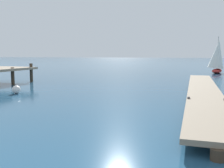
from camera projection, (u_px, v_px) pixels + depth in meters
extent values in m
cube|color=gray|center=(203.00, 90.00, 16.20)|extent=(2.29, 21.01, 0.16)
cylinder|color=#3D3023|center=(218.00, 155.00, 6.27)|extent=(0.36, 0.36, 0.29)
cylinder|color=#3D3023|center=(207.00, 110.00, 11.25)|extent=(0.36, 0.36, 0.29)
cylinder|color=#3D3023|center=(203.00, 93.00, 16.22)|extent=(0.36, 0.36, 0.29)
cylinder|color=#3D3023|center=(201.00, 84.00, 21.20)|extent=(0.36, 0.36, 0.29)
cylinder|color=#3D3023|center=(200.00, 78.00, 26.17)|extent=(0.36, 0.36, 0.29)
cube|color=#333338|center=(189.00, 98.00, 12.44)|extent=(0.12, 0.20, 0.08)
cylinder|color=#3D3023|center=(31.00, 73.00, 24.21)|extent=(0.28, 0.28, 1.71)
cylinder|color=#3D3023|center=(13.00, 76.00, 21.91)|extent=(0.28, 0.28, 1.46)
sphere|color=silver|center=(16.00, 90.00, 16.91)|extent=(0.54, 0.54, 0.54)
torus|color=black|center=(16.00, 85.00, 16.88)|extent=(0.14, 0.02, 0.14)
ellipsoid|color=#AD2823|center=(217.00, 71.00, 35.62)|extent=(1.93, 4.19, 0.60)
cylinder|color=#B2ADA3|center=(218.00, 53.00, 35.43)|extent=(0.08, 0.08, 4.37)
cone|color=silver|center=(217.00, 54.00, 35.15)|extent=(2.78, 2.49, 3.90)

